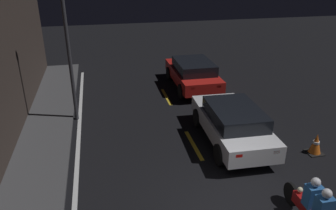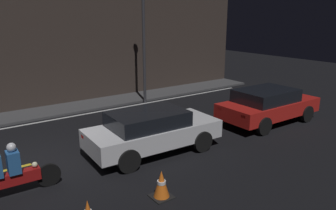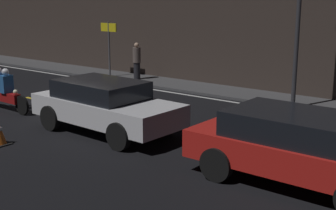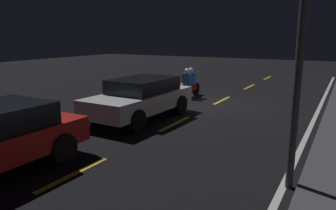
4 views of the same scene
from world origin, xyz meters
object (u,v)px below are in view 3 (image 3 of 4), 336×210
Objects in this scene: pedestrian at (137,61)px; street_lamp at (299,8)px; shop_sign at (109,38)px; taxi_red at (298,146)px; sedan_white at (105,104)px; motorcycle at (4,91)px.

pedestrian is 0.27× the size of street_lamp.
shop_sign is at bearing -171.51° from pedestrian.
street_lamp is (-2.47, 5.57, 2.46)m from taxi_red.
taxi_red is 0.76× the size of street_lamp.
street_lamp reaches higher than sedan_white.
pedestrian is at bearing 127.26° from sedan_white.
shop_sign reaches higher than motorcycle.
pedestrian is 0.65× the size of shop_sign.
pedestrian is (-9.85, 6.40, 0.12)m from taxi_red.
motorcycle is at bearing -142.56° from street_lamp.
taxi_red is 2.80× the size of pedestrian.
sedan_white is at bearing -46.04° from shop_sign.
motorcycle is 9.59m from street_lamp.
taxi_red reaches higher than sedan_white.
street_lamp is at bearing 38.70° from motorcycle.
taxi_red reaches higher than motorcycle.
sedan_white is 4.31m from motorcycle.
pedestrian reaches higher than sedan_white.
shop_sign is (-5.77, 5.99, 1.03)m from sedan_white.
sedan_white is 5.50m from taxi_red.
street_lamp is at bearing -6.43° from pedestrian.
sedan_white is 8.38m from shop_sign.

